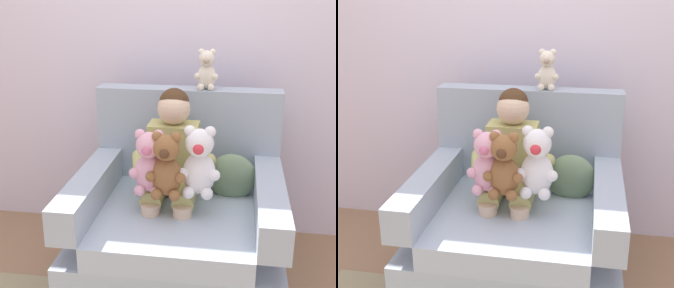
# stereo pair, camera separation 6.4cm
# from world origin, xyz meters

# --- Properties ---
(ground_plane) EXTENTS (8.00, 8.00, 0.00)m
(ground_plane) POSITION_xyz_m (0.00, 0.00, 0.00)
(ground_plane) COLOR #936D4C
(back_wall) EXTENTS (6.00, 0.10, 2.60)m
(back_wall) POSITION_xyz_m (0.00, 0.72, 1.30)
(back_wall) COLOR silver
(back_wall) RESTS_ON ground
(armchair) EXTENTS (1.04, 0.97, 1.00)m
(armchair) POSITION_xyz_m (0.00, 0.04, 0.31)
(armchair) COLOR #9EADBC
(armchair) RESTS_ON ground
(seated_child) EXTENTS (0.45, 0.39, 0.82)m
(seated_child) POSITION_xyz_m (-0.05, 0.08, 0.68)
(seated_child) COLOR tan
(seated_child) RESTS_ON armchair
(plush_pink) EXTENTS (0.19, 0.16, 0.32)m
(plush_pink) POSITION_xyz_m (-0.13, -0.09, 0.73)
(plush_pink) COLOR #EAA8BC
(plush_pink) RESTS_ON armchair
(plush_white) EXTENTS (0.21, 0.17, 0.35)m
(plush_white) POSITION_xyz_m (0.11, -0.08, 0.74)
(plush_white) COLOR white
(plush_white) RESTS_ON armchair
(plush_brown) EXTENTS (0.19, 0.16, 0.32)m
(plush_brown) POSITION_xyz_m (-0.05, -0.12, 0.73)
(plush_brown) COLOR brown
(plush_brown) RESTS_ON armchair
(plush_cream_on_backrest) EXTENTS (0.13, 0.11, 0.22)m
(plush_cream_on_backrest) POSITION_xyz_m (0.10, 0.41, 1.10)
(plush_cream_on_backrest) COLOR silver
(plush_cream_on_backrest) RESTS_ON armchair
(throw_pillow) EXTENTS (0.26, 0.13, 0.26)m
(throw_pillow) POSITION_xyz_m (0.26, 0.18, 0.57)
(throw_pillow) COLOR slate
(throw_pillow) RESTS_ON armchair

